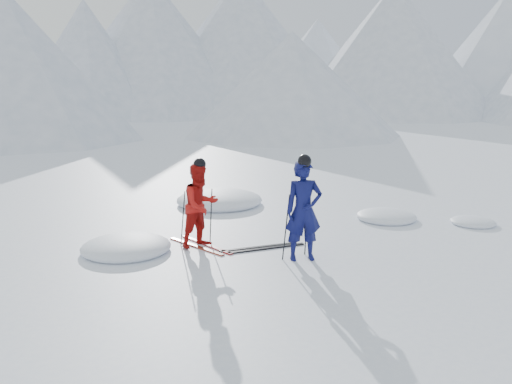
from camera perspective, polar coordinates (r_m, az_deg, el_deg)
ground at (r=12.11m, az=7.24°, el=-4.85°), size 160.00×160.00×0.00m
mountain_range at (r=46.51m, az=-13.80°, el=15.28°), size 106.15×62.94×15.53m
skier_blue at (r=10.40m, az=5.04°, el=-1.96°), size 0.83×0.68×1.95m
skier_red at (r=11.27m, az=-5.86°, el=-1.41°), size 0.99×0.85×1.76m
pole_blue_left at (r=10.44m, az=3.18°, el=-3.72°), size 0.13×0.09×1.30m
pole_blue_right at (r=10.82m, az=5.36°, el=-3.21°), size 0.13×0.08×1.30m
pole_red_left at (r=11.46m, az=-7.70°, el=-2.76°), size 0.12×0.09×1.17m
pole_red_right at (r=11.59m, az=-4.76°, el=-2.52°), size 0.12×0.08×1.17m
ski_worn_left at (r=11.45m, az=-6.32°, el=-5.70°), size 0.55×1.66×0.03m
ski_worn_right at (r=11.54m, az=-5.22°, el=-5.54°), size 0.43×1.68×0.03m
ski_loose_a at (r=11.33m, az=0.28°, el=-5.83°), size 1.69×0.35×0.03m
ski_loose_b at (r=11.25m, az=1.11°, el=-5.95°), size 1.70×0.29×0.03m
snow_lumps at (r=13.96m, az=-2.20°, el=-2.55°), size 9.42×6.74×0.53m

